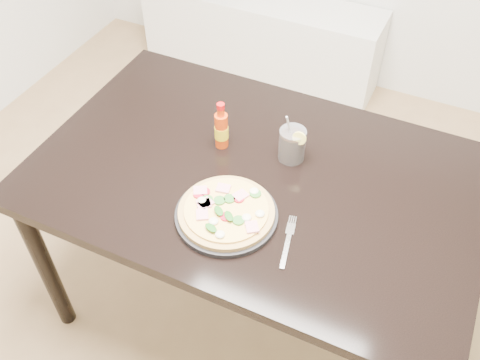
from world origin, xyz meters
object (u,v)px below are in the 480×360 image
at_px(pizza, 226,211).
at_px(fork, 288,240).
at_px(dining_table, 256,191).
at_px(plate, 226,215).
at_px(media_console, 260,38).
at_px(hot_sauce_bottle, 221,129).
at_px(cola_cup, 292,145).

distance_m(pizza, fork, 0.20).
bearing_deg(dining_table, pizza, -91.60).
bearing_deg(plate, media_console, 110.12).
distance_m(dining_table, pizza, 0.23).
bearing_deg(dining_table, plate, -91.38).
height_order(plate, hot_sauce_bottle, hot_sauce_bottle).
height_order(plate, cola_cup, cola_cup).
xyz_separation_m(pizza, hot_sauce_bottle, (-0.15, 0.27, 0.04)).
bearing_deg(dining_table, hot_sauce_bottle, 155.86).
relative_size(cola_cup, media_console, 0.12).
bearing_deg(plate, fork, -1.14).
height_order(plate, media_console, plate).
relative_size(pizza, fork, 1.49).
bearing_deg(fork, dining_table, 120.70).
xyz_separation_m(dining_table, cola_cup, (0.07, 0.11, 0.14)).
bearing_deg(pizza, hot_sauce_bottle, 118.91).
bearing_deg(pizza, cola_cup, 76.01).
bearing_deg(media_console, dining_table, -67.27).
relative_size(dining_table, fork, 7.47).
height_order(cola_cup, media_console, cola_cup).
distance_m(plate, pizza, 0.02).
distance_m(dining_table, hot_sauce_bottle, 0.23).
xyz_separation_m(dining_table, plate, (-0.00, -0.20, 0.09)).
bearing_deg(dining_table, fork, -47.46).
bearing_deg(cola_cup, dining_table, -122.89).
bearing_deg(media_console, fork, -64.40).
xyz_separation_m(pizza, fork, (0.19, -0.00, -0.02)).
bearing_deg(cola_cup, plate, -103.84).
distance_m(hot_sauce_bottle, fork, 0.45).
xyz_separation_m(dining_table, fork, (0.19, -0.21, 0.09)).
relative_size(dining_table, hot_sauce_bottle, 8.21).
height_order(pizza, media_console, pizza).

